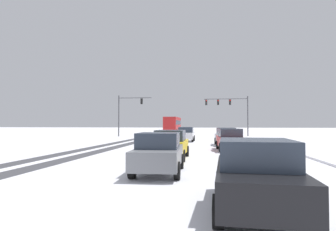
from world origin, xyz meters
The scene contains 12 objects.
wheel_track_left_lane centered at (-3.86, 16.56, 0.00)m, with size 1.14×36.42×0.01m, color #424247.
wheel_track_right_lane centered at (-5.62, 16.56, 0.00)m, with size 1.10×36.42×0.01m, color #424247.
sidewalk_kerb_right centered at (11.63, 14.90, 0.06)m, with size 4.00×36.42×0.12m, color white.
traffic_signal_far_left centered at (-8.80, 39.17, 4.38)m, with size 5.35×0.48×6.50m.
traffic_signal_far_right centered at (7.38, 43.12, 4.83)m, with size 7.13×0.42×6.50m.
car_white_lead centered at (1.41, 27.62, 0.82)m, with size 1.85×4.11×1.62m.
car_silver_second centered at (5.50, 22.34, 0.82)m, with size 2.02×4.19×1.62m.
car_red_third centered at (5.52, 17.23, 0.82)m, with size 2.00×4.19×1.62m.
car_yellow_cab_fourth centered at (1.83, 11.65, 0.82)m, with size 1.85×4.11×1.62m.
car_grey_fifth centered at (2.00, 6.89, 0.82)m, with size 1.97×4.17×1.62m.
car_black_sixth centered at (5.02, 2.37, 0.82)m, with size 1.99×4.18×1.62m.
bus_oncoming centered at (-3.67, 55.31, 1.99)m, with size 2.74×11.02×3.38m.
Camera 1 is at (3.98, -4.28, 1.97)m, focal length 30.30 mm.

